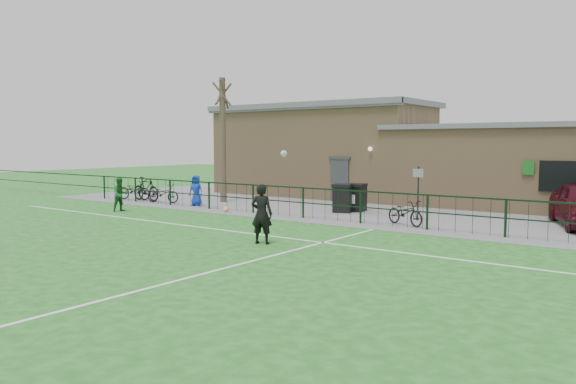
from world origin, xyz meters
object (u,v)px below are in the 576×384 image
Objects in this scene: wheelie_bin_right at (356,198)px; wheelie_bin_left at (343,199)px; bicycle_b at (146,189)px; bare_tree at (223,140)px; bicycle_a at (134,190)px; ball_ground at (226,209)px; spectator_child at (196,190)px; outfield_player at (121,195)px; sign_post at (418,194)px; bicycle_e at (405,213)px; bicycle_c at (163,193)px.

wheelie_bin_left is at bearing -121.47° from wheelie_bin_right.
bicycle_b reaches higher than wheelie_bin_right.
bare_tree is at bearing 161.32° from wheelie_bin_left.
ball_ground is (7.11, -0.90, -0.40)m from bicycle_a.
bare_tree reaches higher than spectator_child.
bicycle_a is (-11.38, -2.50, -0.04)m from wheelie_bin_right.
bare_tree is 5.84m from outfield_player.
sign_post is at bearing -55.24° from outfield_player.
outfield_player is at bearing -150.32° from bicycle_a.
spectator_child is at bearing -106.06° from bicycle_a.
wheelie_bin_right is at bearing 160.19° from sign_post.
spectator_child reaches higher than ball_ground.
outfield_player reaches higher than wheelie_bin_right.
ball_ground is (3.75, 2.43, -0.59)m from outfield_player.
wheelie_bin_right is at bearing 48.89° from wheelie_bin_left.
outfield_player is (2.40, -3.31, 0.10)m from bicycle_b.
bicycle_e is at bearing -105.68° from bicycle_a.
bare_tree is 4.29× the size of spectator_child.
wheelie_bin_left reaches higher than wheelie_bin_right.
spectator_child is (3.53, -0.01, 0.11)m from bicycle_b.
ball_ground is at bearing -112.74° from bicycle_a.
sign_post is 1.18× the size of bicycle_e.
wheelie_bin_left is 3.61m from sign_post.
bicycle_a is at bearing -174.87° from sign_post.
bicycle_c is at bearing 31.09° from outfield_player.
bare_tree reaches higher than sign_post.
sign_post is (3.54, -0.57, 0.46)m from wheelie_bin_left.
bicycle_e is at bearing -84.65° from sign_post.
bicycle_b is 13.83m from bicycle_e.
bicycle_a is at bearing 91.14° from bicycle_b.
bare_tree is 10.97m from bicycle_e.
bicycle_b reaches higher than ball_ground.
bicycle_a is 4.49m from spectator_child.
outfield_player is at bearing -152.43° from wheelie_bin_right.
bare_tree reaches higher than wheelie_bin_left.
bicycle_b is at bearing -149.39° from bare_tree.
bicycle_c is 7.38× the size of ball_ground.
bicycle_c is at bearing -135.31° from bare_tree.
bare_tree is at bearing -62.04° from bicycle_c.
bicycle_a is at bearing 112.49° from bicycle_e.
sign_post is 1.43× the size of spectator_child.
wheelie_bin_right is 5.47m from ball_ground.
bicycle_c is (-9.13, -2.57, -0.09)m from wheelie_bin_right.
bicycle_a is 1.32× the size of outfield_player.
wheelie_bin_left is at bearing -94.28° from bicycle_c.
bicycle_b is 6.24m from ball_ground.
spectator_child is 0.99× the size of outfield_player.
sign_post reaches higher than bicycle_a.
bicycle_a is 1.34× the size of spectator_child.
bicycle_a is (-4.30, -1.95, -2.49)m from bare_tree.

